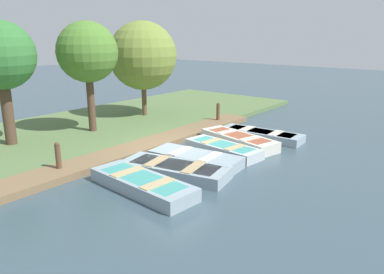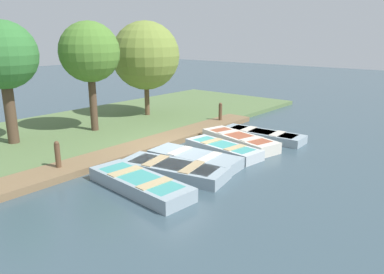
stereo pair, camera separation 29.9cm
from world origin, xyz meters
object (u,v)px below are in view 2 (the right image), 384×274
Objects in this scene: rowboat_1 at (173,169)px; rowboat_3 at (223,149)px; rowboat_2 at (194,159)px; rowboat_0 at (140,183)px; rowboat_5 at (262,135)px; mooring_post_far at (220,113)px; mooring_post_near at (58,157)px; park_tree_left at (90,53)px; rowboat_4 at (239,140)px; park_tree_center at (146,56)px; park_tree_far_left at (3,57)px.

rowboat_1 is 2.74m from rowboat_3.
rowboat_2 reaches higher than rowboat_3.
rowboat_5 is (-0.01, 6.86, -0.03)m from rowboat_0.
rowboat_5 is 3.07m from mooring_post_far.
mooring_post_near is at bearing -154.58° from rowboat_1.
rowboat_2 is at bearing -2.21° from park_tree_left.
rowboat_5 is (0.21, 1.42, -0.05)m from rowboat_4.
rowboat_0 is 6.86m from rowboat_5.
rowboat_1 is at bearing 37.58° from mooring_post_near.
rowboat_1 is 7.04m from mooring_post_far.
rowboat_0 is 4.18m from rowboat_3.
rowboat_2 is 0.92× the size of rowboat_4.
mooring_post_far is at bearing 20.42° from park_tree_center.
rowboat_3 is 4.64m from mooring_post_far.
mooring_post_near is (-2.67, -6.19, 0.32)m from rowboat_4.
park_tree_far_left is (-6.71, -0.33, 3.24)m from rowboat_0.
mooring_post_near is at bearing -63.42° from park_tree_center.
rowboat_5 is at bearing 77.42° from rowboat_1.
rowboat_0 is at bearing -100.17° from rowboat_1.
mooring_post_near reaches higher than rowboat_2.
park_tree_left reaches higher than rowboat_5.
rowboat_0 is 3.00m from mooring_post_near.
rowboat_0 is at bearing -92.16° from rowboat_2.
rowboat_1 reaches higher than rowboat_3.
rowboat_0 is 7.37m from park_tree_left.
park_tree_far_left is 3.27m from park_tree_left.
park_tree_far_left is at bearing -124.36° from rowboat_4.
park_tree_left is at bearing 171.70° from rowboat_2.
mooring_post_near is at bearing -111.89° from rowboat_3.
park_tree_far_left is 6.86m from park_tree_center.
mooring_post_far reaches higher than rowboat_2.
rowboat_5 is 3.30× the size of mooring_post_near.
mooring_post_near is at bearing -49.58° from park_tree_left.
rowboat_3 is at bearing 34.35° from park_tree_far_left.
park_tree_center is (0.18, 6.85, -0.26)m from park_tree_far_left.
mooring_post_far is 4.70m from park_tree_center.
rowboat_0 is at bearing -44.97° from park_tree_center.
park_tree_center reaches higher than mooring_post_far.
park_tree_left reaches higher than rowboat_1.
rowboat_1 is 1.02× the size of rowboat_4.
rowboat_5 is (0.10, 2.69, -0.02)m from rowboat_3.
rowboat_4 is 0.74× the size of park_tree_far_left.
rowboat_3 is 0.65× the size of park_tree_left.
park_tree_far_left is (-6.59, -4.51, 3.25)m from rowboat_3.
mooring_post_far is at bearing 134.44° from rowboat_3.
park_tree_center is at bearing -159.58° from mooring_post_far.
park_tree_left is at bearing 154.42° from rowboat_1.
rowboat_0 is 5.44m from rowboat_4.
mooring_post_far reaches higher than rowboat_0.
mooring_post_far reaches higher than rowboat_5.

